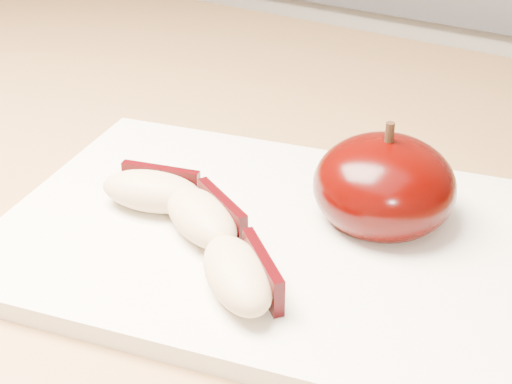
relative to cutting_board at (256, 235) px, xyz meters
The scene contains 6 objects.
back_cabinet 0.92m from the cutting_board, 90.63° to the left, with size 2.40×0.62×0.94m.
cutting_board is the anchor object (origin of this frame).
apple_half 0.09m from the cutting_board, 40.62° to the left, with size 0.10×0.10×0.07m.
apple_wedge_a 0.07m from the cutting_board, 167.62° to the right, with size 0.07×0.05×0.02m.
apple_wedge_b 0.04m from the cutting_board, 134.13° to the right, with size 0.08×0.06×0.02m.
apple_wedge_c 0.07m from the cutting_board, 65.44° to the right, with size 0.07×0.07×0.02m.
Camera 1 is at (0.21, 0.08, 1.16)m, focal length 50.00 mm.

